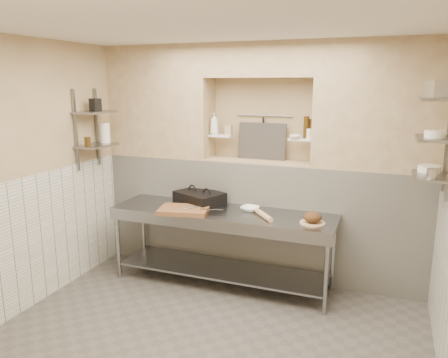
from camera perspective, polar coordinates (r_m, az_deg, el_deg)
The scene contains 46 objects.
floor at distance 4.33m, azimuth -2.76°, elevation -21.11°, with size 4.00×3.90×0.10m, color #534E49.
ceiling at distance 3.64m, azimuth -3.27°, elevation 20.45°, with size 4.00×3.90×0.10m, color silver.
wall_left at distance 4.91m, azimuth -25.44°, elevation 0.17°, with size 0.10×3.90×2.80m, color tan.
wall_back at distance 5.58m, azimuth 5.35°, elevation 2.67°, with size 4.00×0.10×2.80m, color tan.
wall_front at distance 2.17m, azimuth -25.58°, elevation -14.54°, with size 4.00×0.10×2.80m, color tan.
backwall_lower at distance 5.51m, azimuth 4.49°, elevation -4.94°, with size 4.00×0.40×1.40m, color silver.
alcove_sill at distance 5.34m, azimuth 4.62°, elevation 2.35°, with size 1.30×0.40×0.02m, color tan.
backwall_pillar_left at distance 5.77m, azimuth -8.17°, elevation 9.92°, with size 1.35×0.40×1.40m, color tan.
backwall_pillar_right at distance 5.05m, azimuth 19.52°, elevation 9.01°, with size 1.35×0.40×1.40m, color tan.
backwall_header at distance 5.26m, azimuth 4.86°, elevation 15.22°, with size 1.30×0.40×0.40m, color tan.
wainscot_left at distance 5.05m, azimuth -24.22°, elevation -7.66°, with size 0.02×3.90×1.40m, color silver.
alcove_shelf_left at distance 5.45m, azimuth -0.39°, elevation 5.69°, with size 0.28×0.16×0.03m, color white.
alcove_shelf_right at distance 5.18m, azimuth 10.02°, elevation 5.14°, with size 0.28×0.16×0.03m, color white.
utensil_rail at distance 5.43m, azimuth 5.23°, elevation 8.26°, with size 0.02×0.02×0.70m, color gray.
hanging_steel at distance 5.43m, azimuth 5.14°, elevation 6.46°, with size 0.02×0.02×0.30m, color black.
splash_panel at distance 5.40m, azimuth 4.97°, elevation 4.93°, with size 0.60×0.02×0.45m, color #383330.
shelf_rail_left_a at distance 5.73m, azimuth -16.26°, elevation 6.53°, with size 0.03×0.03×0.95m, color slate.
shelf_rail_left_b at distance 5.42m, azimuth -18.81°, elevation 6.05°, with size 0.03×0.03×0.95m, color slate.
wall_shelf_left_lower at distance 5.51m, azimuth -16.26°, elevation 4.22°, with size 0.30×0.50×0.03m, color slate.
wall_shelf_left_upper at distance 5.47m, azimuth -16.51°, elevation 8.36°, with size 0.30×0.50×0.03m, color slate.
shelf_rail_right_a at distance 4.60m, azimuth 27.22°, elevation 4.94°, with size 0.03×0.03×1.05m, color slate.
wall_shelf_right_lower at distance 4.44m, azimuth 25.31°, elevation 0.32°, with size 0.30×0.50×0.03m, color slate.
wall_shelf_right_mid at distance 4.39m, azimuth 25.73°, elevation 4.79°, with size 0.30×0.50×0.03m, color slate.
wall_shelf_right_upper at distance 4.36m, azimuth 26.16°, elevation 9.34°, with size 0.30×0.50×0.03m, color slate.
prep_table at distance 5.10m, azimuth -0.29°, elevation -7.03°, with size 2.60×0.70×0.90m.
panini_press at distance 5.31m, azimuth -3.21°, elevation -2.49°, with size 0.67×0.59×0.15m.
cutting_board at distance 5.01m, azimuth -5.25°, elevation -4.05°, with size 0.55×0.39×0.05m, color #90613A.
knife_blade at distance 4.93m, azimuth -1.64°, elevation -3.99°, with size 0.26×0.03×0.01m, color gray.
tongs at distance 4.97m, azimuth -4.26°, elevation -3.77°, with size 0.02×0.02×0.24m, color gray.
mixing_bowl at distance 5.04m, azimuth 3.41°, elevation -3.89°, with size 0.21×0.21×0.05m, color white.
rolling_pin at distance 4.80m, azimuth 5.20°, elevation -4.71°, with size 0.06×0.06×0.38m, color tan.
bread_board at distance 4.68m, azimuth 11.47°, elevation -5.64°, with size 0.27×0.27×0.02m, color tan.
bread_loaf at distance 4.66m, azimuth 11.51°, elevation -4.89°, with size 0.19×0.19×0.11m, color #4C2D19.
bottle_soap at distance 5.43m, azimuth -1.27°, elevation 7.22°, with size 0.10×0.10×0.27m, color white.
jar_alcove at distance 5.40m, azimuth 0.64°, elevation 6.39°, with size 0.08×0.08×0.12m, color tan.
bowl_alcove at distance 5.13m, azimuth 9.25°, elevation 5.48°, with size 0.14×0.14×0.04m, color white.
condiment_a at distance 5.18m, azimuth 11.28°, elevation 6.48°, with size 0.06×0.06×0.22m, color #322009.
condiment_b at distance 5.15m, azimuth 10.69°, elevation 6.65°, with size 0.06×0.06×0.26m, color #322009.
condiment_c at distance 5.14m, azimuth 11.07°, elevation 5.84°, with size 0.07×0.07×0.12m, color white.
jug_left at distance 5.63m, azimuth -15.28°, elevation 5.84°, with size 0.12×0.12×0.25m, color white.
jar_left at distance 5.37m, azimuth -17.39°, elevation 4.67°, with size 0.07×0.07×0.11m, color #322009.
box_left_upper at distance 5.48m, azimuth -16.46°, elevation 9.28°, with size 0.11×0.11×0.15m, color black.
bowl_right at distance 4.58m, azimuth 25.23°, elevation 1.22°, with size 0.21×0.21×0.06m, color white.
canister_right at distance 4.26m, azimuth 25.54°, elevation 0.62°, with size 0.09×0.09×0.09m, color gray.
bowl_right_mid at distance 4.35m, azimuth 25.82°, elevation 5.32°, with size 0.17×0.17×0.06m, color white.
basket_right at distance 4.32m, azimuth 26.32°, elevation 10.47°, with size 0.19×0.23×0.15m, color gray.
Camera 1 is at (1.47, -3.30, 2.34)m, focal length 35.00 mm.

